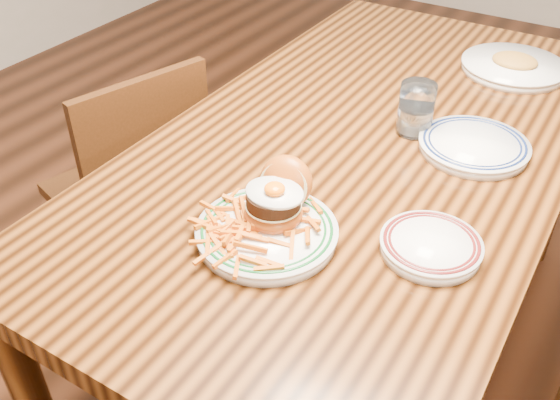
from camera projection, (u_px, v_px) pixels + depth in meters
The scene contains 8 objects.
floor at pixel (347, 354), 1.85m from camera, with size 6.00×6.00×0.00m, color black.
table at pixel (365, 169), 1.45m from camera, with size 0.85×1.60×0.75m.
chair_left at pixel (136, 188), 1.78m from camera, with size 0.47×0.47×0.81m.
main_plate at pixel (270, 219), 1.10m from camera, with size 0.25×0.27×0.12m.
side_plate at pixel (431, 245), 1.08m from camera, with size 0.18×0.18×0.03m.
rear_plate at pixel (474, 145), 1.34m from camera, with size 0.24×0.24×0.03m.
water_glass at pixel (416, 112), 1.38m from camera, with size 0.08×0.08×0.12m.
far_plate at pixel (514, 66), 1.66m from camera, with size 0.27×0.27×0.05m.
Camera 1 is at (0.46, -1.13, 1.47)m, focal length 40.00 mm.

